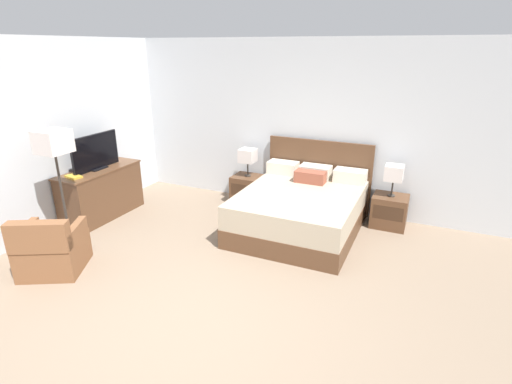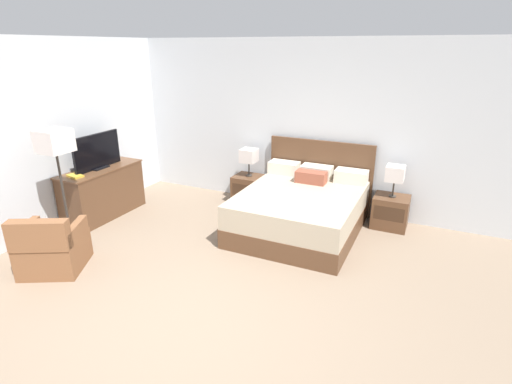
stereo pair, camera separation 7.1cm
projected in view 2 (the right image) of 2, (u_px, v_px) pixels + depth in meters
name	position (u px, v px, depth m)	size (l,w,h in m)	color
ground_plane	(184.00, 326.00, 3.97)	(10.65, 10.65, 0.00)	#84705B
wall_back	(305.00, 126.00, 6.54)	(7.31, 0.06, 2.75)	silver
wall_left	(64.00, 134.00, 5.98)	(0.06, 5.35, 2.75)	silver
bed	(301.00, 209.00, 5.92)	(1.73, 1.97, 1.19)	brown
nightstand_left	(249.00, 189.00, 7.01)	(0.51, 0.45, 0.49)	brown
nightstand_right	(390.00, 212.00, 6.06)	(0.51, 0.45, 0.49)	brown
table_lamp_left	(249.00, 156.00, 6.80)	(0.26, 0.26, 0.48)	#332D28
table_lamp_right	(395.00, 174.00, 5.85)	(0.26, 0.26, 0.48)	#332D28
dresser	(103.00, 191.00, 6.43)	(0.54, 1.39, 0.80)	brown
tv	(97.00, 152.00, 6.20)	(0.18, 0.91, 0.55)	black
book_red_cover	(75.00, 176.00, 5.89)	(0.25, 0.15, 0.03)	gold
armchair_by_window	(52.00, 249.00, 4.87)	(0.92, 0.93, 0.76)	brown
floor_lamp	(55.00, 148.00, 5.14)	(0.36, 0.36, 1.62)	#332D28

